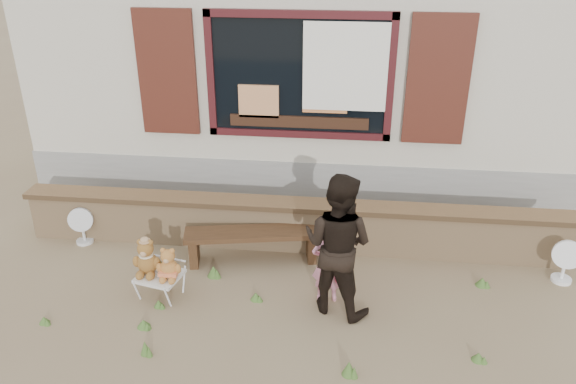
# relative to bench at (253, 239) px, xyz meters

# --- Properties ---
(ground) EXTENTS (80.00, 80.00, 0.00)m
(ground) POSITION_rel_bench_xyz_m (0.45, -0.61, -0.32)
(ground) COLOR brown
(ground) RESTS_ON ground
(shopfront) EXTENTS (8.04, 5.13, 4.00)m
(shopfront) POSITION_rel_bench_xyz_m (0.45, 3.88, 1.68)
(shopfront) COLOR #9E947F
(shopfront) RESTS_ON ground
(brick_wall) EXTENTS (7.10, 0.36, 0.67)m
(brick_wall) POSITION_rel_bench_xyz_m (0.45, 0.39, 0.03)
(brick_wall) COLOR tan
(brick_wall) RESTS_ON ground
(bench) EXTENTS (1.73, 0.67, 0.43)m
(bench) POSITION_rel_bench_xyz_m (0.00, 0.00, 0.00)
(bench) COLOR #382313
(bench) RESTS_ON ground
(folding_chair) EXTENTS (0.55, 0.51, 0.29)m
(folding_chair) POSITION_rel_bench_xyz_m (-0.93, -0.85, -0.05)
(folding_chair) COLOR beige
(folding_chair) RESTS_ON ground
(teddy_bear_left) EXTENTS (0.38, 0.35, 0.44)m
(teddy_bear_left) POSITION_rel_bench_xyz_m (-1.07, -0.82, 0.19)
(teddy_bear_left) COLOR brown
(teddy_bear_left) RESTS_ON folding_chair
(teddy_bear_right) EXTENTS (0.33, 0.30, 0.39)m
(teddy_bear_right) POSITION_rel_bench_xyz_m (-0.79, -0.89, 0.17)
(teddy_bear_right) COLOR #945D29
(teddy_bear_right) RESTS_ON folding_chair
(child) EXTENTS (0.35, 0.24, 0.95)m
(child) POSITION_rel_bench_xyz_m (0.96, -0.70, 0.16)
(child) COLOR pink
(child) RESTS_ON ground
(adult) EXTENTS (0.97, 0.88, 1.63)m
(adult) POSITION_rel_bench_xyz_m (1.07, -0.84, 0.50)
(adult) COLOR black
(adult) RESTS_ON ground
(fan_left) EXTENTS (0.34, 0.22, 0.53)m
(fan_left) POSITION_rel_bench_xyz_m (-2.33, 0.19, -0.05)
(fan_left) COLOR silver
(fan_left) RESTS_ON ground
(fan_right) EXTENTS (0.36, 0.24, 0.56)m
(fan_right) POSITION_rel_bench_xyz_m (3.76, -0.03, -0.03)
(fan_right) COLOR white
(fan_right) RESTS_ON ground
(grass_tufts) EXTENTS (4.96, 1.80, 0.16)m
(grass_tufts) POSITION_rel_bench_xyz_m (0.13, -0.96, -0.25)
(grass_tufts) COLOR #436528
(grass_tufts) RESTS_ON ground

